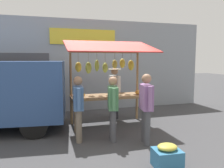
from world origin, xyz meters
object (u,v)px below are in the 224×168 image
(market_stall, at_px, (109,72))
(shopper_with_shopping_bag, at_px, (113,104))
(shopper_with_ponytail, at_px, (78,104))
(shopper_in_grey_tee, at_px, (146,104))
(produce_crate_near, at_px, (167,156))
(vendor_with_sunhat, at_px, (115,88))

(market_stall, height_order, shopper_with_shopping_bag, market_stall)
(market_stall, bearing_deg, shopper_with_shopping_bag, 78.40)
(shopper_with_shopping_bag, distance_m, shopper_with_ponytail, 0.81)
(market_stall, bearing_deg, shopper_in_grey_tee, 103.41)
(shopper_in_grey_tee, bearing_deg, produce_crate_near, -175.85)
(shopper_in_grey_tee, distance_m, produce_crate_near, 1.37)
(shopper_with_shopping_bag, height_order, shopper_with_ponytail, shopper_with_ponytail)
(shopper_with_ponytail, height_order, produce_crate_near, shopper_with_ponytail)
(vendor_with_sunhat, relative_size, shopper_with_shopping_bag, 1.08)
(shopper_with_shopping_bag, relative_size, shopper_in_grey_tee, 0.95)
(vendor_with_sunhat, relative_size, shopper_with_ponytail, 1.07)
(vendor_with_sunhat, bearing_deg, shopper_with_shopping_bag, -24.96)
(shopper_with_shopping_bag, bearing_deg, vendor_with_sunhat, -6.32)
(vendor_with_sunhat, bearing_deg, shopper_with_ponytail, -45.58)
(shopper_in_grey_tee, distance_m, shopper_with_ponytail, 1.58)
(shopper_with_ponytail, bearing_deg, shopper_with_shopping_bag, -98.91)
(shopper_with_shopping_bag, xyz_separation_m, shopper_in_grey_tee, (-0.67, 0.41, 0.05))
(shopper_with_shopping_bag, height_order, shopper_in_grey_tee, shopper_in_grey_tee)
(market_stall, xyz_separation_m, shopper_with_shopping_bag, (0.26, 1.28, -0.69))
(shopper_with_ponytail, bearing_deg, produce_crate_near, -138.31)
(vendor_with_sunhat, height_order, shopper_with_shopping_bag, vendor_with_sunhat)
(vendor_with_sunhat, height_order, shopper_with_ponytail, vendor_with_sunhat)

